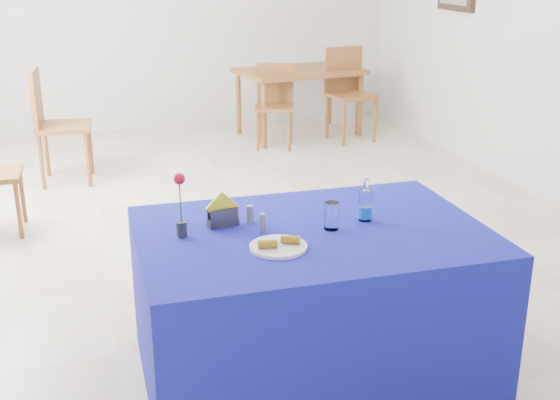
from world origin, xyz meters
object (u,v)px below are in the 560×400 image
at_px(blue_table, 311,303).
at_px(chair_bg_right, 348,87).
at_px(water_bottle, 365,206).
at_px(plate, 278,247).
at_px(chair_win_b, 52,118).
at_px(oak_table, 299,76).
at_px(chair_bg_left, 275,99).

height_order(blue_table, chair_bg_right, chair_bg_right).
bearing_deg(water_bottle, plate, -155.73).
bearing_deg(chair_win_b, oak_table, -63.29).
relative_size(water_bottle, oak_table, 0.15).
bearing_deg(plate, chair_bg_right, 65.47).
height_order(blue_table, chair_win_b, chair_win_b).
distance_m(blue_table, chair_bg_right, 4.77).
bearing_deg(oak_table, chair_bg_right, -32.00).
xyz_separation_m(water_bottle, chair_win_b, (-1.53, 3.53, -0.24)).
bearing_deg(blue_table, water_bottle, 10.37).
height_order(plate, chair_bg_left, chair_bg_left).
relative_size(water_bottle, chair_win_b, 0.21).
distance_m(plate, chair_win_b, 3.89).
bearing_deg(oak_table, chair_win_b, -157.41).
height_order(plate, chair_win_b, chair_win_b).
distance_m(blue_table, chair_bg_left, 4.43).
xyz_separation_m(chair_bg_right, chair_win_b, (-3.11, -0.81, 0.01)).
distance_m(chair_bg_right, chair_win_b, 3.22).
relative_size(chair_bg_left, chair_bg_right, 0.87).
relative_size(blue_table, oak_table, 1.10).
relative_size(water_bottle, chair_bg_right, 0.21).
xyz_separation_m(blue_table, chair_win_b, (-1.25, 3.58, 0.22)).
bearing_deg(plate, chair_bg_left, 74.74).
relative_size(chair_bg_right, chair_win_b, 0.98).
bearing_deg(chair_win_b, water_bottle, -152.48).
distance_m(plate, water_bottle, 0.54).
height_order(plate, oak_table, plate).
distance_m(oak_table, chair_bg_left, 0.56).
xyz_separation_m(water_bottle, chair_bg_right, (1.59, 4.33, -0.25)).
bearing_deg(oak_table, blue_table, -106.64).
bearing_deg(blue_table, oak_table, 73.36).
bearing_deg(plate, blue_table, 38.86).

